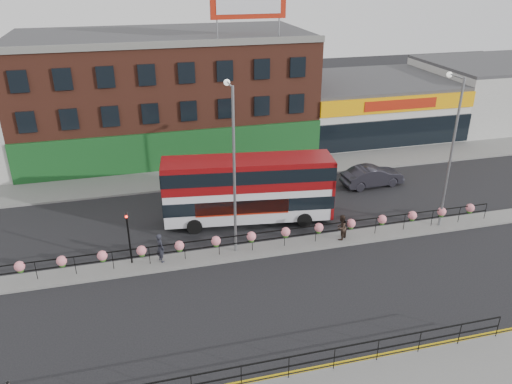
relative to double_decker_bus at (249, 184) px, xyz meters
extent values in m
plane|color=black|center=(0.27, -3.86, -2.73)|extent=(120.00, 120.00, 0.00)
cube|color=slate|center=(0.27, 8.14, -2.65)|extent=(60.00, 4.00, 0.15)
cube|color=slate|center=(0.27, -3.86, -2.65)|extent=(60.00, 1.60, 0.15)
cube|color=gold|center=(0.27, -13.56, -2.72)|extent=(60.00, 0.10, 0.01)
cube|color=gold|center=(0.27, -13.74, -2.72)|extent=(60.00, 0.10, 0.01)
cube|color=brown|center=(-3.73, 16.14, 2.27)|extent=(25.00, 12.00, 10.00)
cube|color=#3F3F42|center=(-3.73, 16.14, 7.42)|extent=(25.00, 12.00, 0.30)
cube|color=#164B1E|center=(-3.73, 10.06, -1.03)|extent=(25.00, 0.25, 3.40)
cube|color=silver|center=(16.27, 16.14, -0.23)|extent=(15.00, 12.00, 5.00)
cube|color=#3F3F42|center=(16.27, 16.14, 2.42)|extent=(15.00, 12.00, 0.30)
cube|color=#F0A206|center=(16.27, 10.06, 1.57)|extent=(15.00, 0.25, 1.40)
cube|color=#A51E0C|center=(16.27, 9.94, 1.57)|extent=(7.00, 0.10, 0.90)
cube|color=black|center=(16.27, 10.06, -1.13)|extent=(15.00, 0.25, 2.60)
cube|color=#B0B0AB|center=(31.02, 16.14, 0.27)|extent=(14.50, 12.00, 6.00)
cube|color=#3F3F42|center=(31.02, 16.14, 3.42)|extent=(14.50, 12.00, 0.30)
cylinder|color=gray|center=(0.27, 11.14, 8.27)|extent=(0.12, 0.12, 1.40)
cylinder|color=gray|center=(5.27, 11.14, 8.27)|extent=(0.12, 0.12, 1.40)
cube|color=black|center=(0.27, -3.86, -1.48)|extent=(30.00, 0.05, 0.05)
cube|color=black|center=(0.27, -3.86, -1.97)|extent=(30.00, 0.05, 0.05)
cylinder|color=black|center=(-12.73, -3.86, -2.03)|extent=(0.04, 0.04, 1.10)
cylinder|color=black|center=(-10.73, -3.86, -2.03)|extent=(0.04, 0.04, 1.10)
cylinder|color=black|center=(-8.73, -3.86, -2.03)|extent=(0.04, 0.04, 1.10)
cylinder|color=black|center=(-6.73, -3.86, -2.03)|extent=(0.04, 0.04, 1.10)
cylinder|color=black|center=(-4.73, -3.86, -2.03)|extent=(0.04, 0.04, 1.10)
cylinder|color=black|center=(-2.73, -3.86, -2.03)|extent=(0.04, 0.04, 1.10)
cylinder|color=black|center=(-0.73, -3.86, -2.03)|extent=(0.04, 0.04, 1.10)
cylinder|color=black|center=(1.27, -3.86, -2.03)|extent=(0.04, 0.04, 1.10)
cylinder|color=black|center=(3.27, -3.86, -2.03)|extent=(0.04, 0.04, 1.10)
cylinder|color=black|center=(5.27, -3.86, -2.03)|extent=(0.04, 0.04, 1.10)
cylinder|color=black|center=(7.27, -3.86, -2.03)|extent=(0.04, 0.04, 1.10)
cylinder|color=black|center=(9.27, -3.86, -2.03)|extent=(0.04, 0.04, 1.10)
cylinder|color=black|center=(11.27, -3.86, -2.03)|extent=(0.04, 0.04, 1.10)
cylinder|color=black|center=(13.27, -3.86, -2.03)|extent=(0.04, 0.04, 1.10)
cylinder|color=black|center=(15.27, -3.86, -2.03)|extent=(0.04, 0.04, 1.10)
sphere|color=pink|center=(-13.48, -3.86, -1.63)|extent=(0.56, 0.56, 0.56)
sphere|color=#2B5F1A|center=(-13.48, -3.86, -1.86)|extent=(0.36, 0.36, 0.36)
sphere|color=pink|center=(-11.37, -3.86, -1.63)|extent=(0.56, 0.56, 0.56)
sphere|color=#2B5F1A|center=(-11.37, -3.86, -1.86)|extent=(0.36, 0.36, 0.36)
sphere|color=pink|center=(-9.25, -3.86, -1.63)|extent=(0.56, 0.56, 0.56)
sphere|color=#2B5F1A|center=(-9.25, -3.86, -1.86)|extent=(0.36, 0.36, 0.36)
sphere|color=pink|center=(-7.14, -3.86, -1.63)|extent=(0.56, 0.56, 0.56)
sphere|color=#2B5F1A|center=(-7.14, -3.86, -1.86)|extent=(0.36, 0.36, 0.36)
sphere|color=pink|center=(-5.02, -3.86, -1.63)|extent=(0.56, 0.56, 0.56)
sphere|color=#2B5F1A|center=(-5.02, -3.86, -1.86)|extent=(0.36, 0.36, 0.36)
sphere|color=pink|center=(-2.90, -3.86, -1.63)|extent=(0.56, 0.56, 0.56)
sphere|color=#2B5F1A|center=(-2.90, -3.86, -1.86)|extent=(0.36, 0.36, 0.36)
sphere|color=pink|center=(-0.79, -3.86, -1.63)|extent=(0.56, 0.56, 0.56)
sphere|color=#2B5F1A|center=(-0.79, -3.86, -1.86)|extent=(0.36, 0.36, 0.36)
sphere|color=pink|center=(1.33, -3.86, -1.63)|extent=(0.56, 0.56, 0.56)
sphere|color=#2B5F1A|center=(1.33, -3.86, -1.86)|extent=(0.36, 0.36, 0.36)
sphere|color=pink|center=(3.44, -3.86, -1.63)|extent=(0.56, 0.56, 0.56)
sphere|color=#2B5F1A|center=(3.44, -3.86, -1.86)|extent=(0.36, 0.36, 0.36)
sphere|color=pink|center=(5.56, -3.86, -1.63)|extent=(0.56, 0.56, 0.56)
sphere|color=#2B5F1A|center=(5.56, -3.86, -1.86)|extent=(0.36, 0.36, 0.36)
sphere|color=pink|center=(7.67, -3.86, -1.63)|extent=(0.56, 0.56, 0.56)
sphere|color=#2B5F1A|center=(7.67, -3.86, -1.86)|extent=(0.36, 0.36, 0.36)
sphere|color=pink|center=(9.79, -3.86, -1.63)|extent=(0.56, 0.56, 0.56)
sphere|color=#2B5F1A|center=(9.79, -3.86, -1.86)|extent=(0.36, 0.36, 0.36)
sphere|color=pink|center=(11.90, -3.86, -1.63)|extent=(0.56, 0.56, 0.56)
sphere|color=#2B5F1A|center=(11.90, -3.86, -1.86)|extent=(0.36, 0.36, 0.36)
sphere|color=pink|center=(14.02, -3.86, -1.63)|extent=(0.56, 0.56, 0.56)
sphere|color=#2B5F1A|center=(14.02, -3.86, -1.86)|extent=(0.36, 0.36, 0.36)
cube|color=black|center=(-1.73, -13.96, -1.48)|extent=(20.00, 0.05, 0.05)
cube|color=black|center=(-1.73, -13.96, -1.97)|extent=(20.00, 0.05, 0.05)
cylinder|color=black|center=(-3.73, -13.96, -2.03)|extent=(0.04, 0.04, 1.10)
cylinder|color=black|center=(-1.73, -13.96, -2.03)|extent=(0.04, 0.04, 1.10)
cylinder|color=black|center=(0.27, -13.96, -2.03)|extent=(0.04, 0.04, 1.10)
cylinder|color=black|center=(2.27, -13.96, -2.03)|extent=(0.04, 0.04, 1.10)
cylinder|color=black|center=(4.27, -13.96, -2.03)|extent=(0.04, 0.04, 1.10)
cylinder|color=black|center=(6.27, -13.96, -2.03)|extent=(0.04, 0.04, 1.10)
cylinder|color=black|center=(8.27, -13.96, -2.03)|extent=(0.04, 0.04, 1.10)
cube|color=silver|center=(-0.05, 0.01, -0.35)|extent=(11.10, 3.89, 3.95)
cube|color=maroon|center=(-0.05, 0.01, 0.78)|extent=(11.17, 3.96, 1.78)
cube|color=black|center=(-0.05, 0.01, -1.05)|extent=(11.19, 3.98, 0.89)
cube|color=black|center=(-0.05, 0.01, 0.93)|extent=(11.21, 4.00, 0.89)
cube|color=maroon|center=(-0.05, 0.01, 1.65)|extent=(11.10, 3.89, 0.12)
cube|color=maroon|center=(5.29, -0.71, -0.35)|extent=(0.53, 2.53, 3.95)
cube|color=#A51E0C|center=(-0.71, -1.17, -1.10)|extent=(5.88, 0.82, 0.99)
cylinder|color=black|center=(-3.74, -0.75, -2.23)|extent=(1.02, 0.42, 0.99)
cylinder|color=black|center=(-3.41, 1.70, -2.23)|extent=(1.02, 0.42, 0.99)
cylinder|color=black|center=(3.31, -1.69, -2.23)|extent=(1.02, 0.42, 0.99)
cylinder|color=black|center=(3.64, 0.76, -2.23)|extent=(1.02, 0.42, 0.99)
imported|color=#28272F|center=(10.58, 3.29, -1.94)|extent=(2.37, 5.03, 1.58)
imported|color=#20212A|center=(-6.08, -3.70, -1.70)|extent=(0.95, 0.88, 1.76)
imported|color=#30221B|center=(4.88, -3.96, -1.76)|extent=(1.40, 1.40, 1.63)
cylinder|color=gray|center=(-1.70, -3.67, 2.35)|extent=(0.16, 0.16, 9.86)
cylinder|color=gray|center=(-1.70, -2.93, 7.18)|extent=(0.10, 1.48, 0.10)
sphere|color=silver|center=(-1.70, -2.19, 7.13)|extent=(0.35, 0.35, 0.35)
cylinder|color=gray|center=(11.83, -3.89, 2.24)|extent=(0.15, 0.15, 9.62)
cylinder|color=gray|center=(11.83, -3.17, 6.95)|extent=(0.10, 1.44, 0.10)
sphere|color=silver|center=(11.83, -2.45, 6.90)|extent=(0.35, 0.35, 0.35)
imported|color=black|center=(-11.73, -14.86, 0.62)|extent=(0.15, 0.18, 0.90)
cylinder|color=black|center=(-7.73, -3.46, -0.98)|extent=(0.10, 0.10, 3.20)
imported|color=black|center=(-7.73, -3.46, 0.62)|extent=(0.15, 0.18, 0.90)
sphere|color=#FF190C|center=(-7.73, -3.58, 0.44)|extent=(0.14, 0.14, 0.14)
camera|label=1|loc=(-6.91, -28.60, 13.10)|focal=35.00mm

